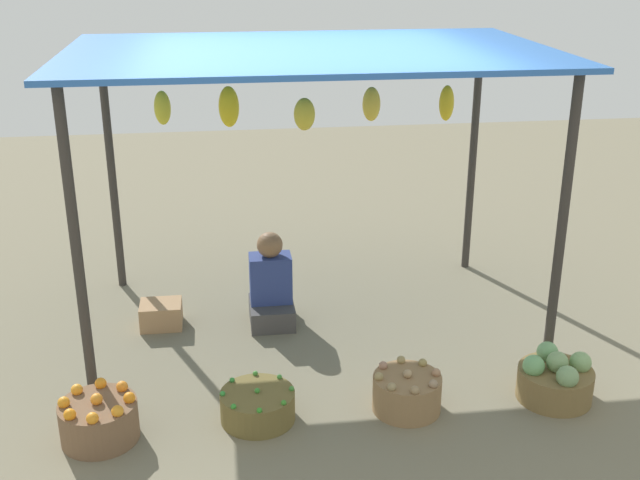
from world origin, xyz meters
name	(u,v)px	position (x,y,z in m)	size (l,w,h in m)	color
ground_plane	(311,322)	(0.00, 0.00, 0.00)	(14.00, 14.00, 0.00)	#766F58
market_stall_structure	(309,72)	(-0.01, 0.02, 2.06)	(3.55, 2.27, 2.23)	#38332D
vendor_person	(271,288)	(-0.32, 0.07, 0.30)	(0.36, 0.44, 0.78)	#444241
basket_oranges	(99,420)	(-1.53, -1.42, 0.14)	(0.49, 0.49, 0.33)	brown
basket_green_chilies	(258,406)	(-0.52, -1.34, 0.10)	(0.50, 0.50, 0.23)	brown
basket_potatoes	(407,392)	(0.48, -1.35, 0.13)	(0.46, 0.46, 0.30)	#926F48
basket_cabbages	(555,379)	(1.53, -1.35, 0.15)	(0.52, 0.52, 0.36)	olive
wooden_crate_near_vendor	(161,315)	(-1.22, 0.11, 0.10)	(0.33, 0.28, 0.20)	#AA8157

